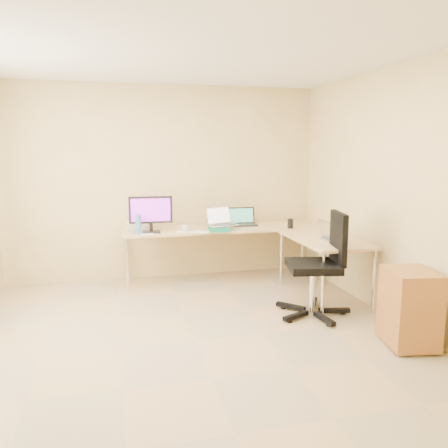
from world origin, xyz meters
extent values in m
plane|color=tan|center=(0.00, 0.00, 0.00)|extent=(4.50, 4.50, 0.00)
plane|color=white|center=(0.00, 0.00, 2.60)|extent=(4.50, 4.50, 0.00)
plane|color=#DEC084|center=(0.00, 2.25, 1.30)|extent=(4.50, 0.00, 4.50)
plane|color=#DEC084|center=(0.00, -2.25, 1.30)|extent=(4.50, 0.00, 4.50)
plane|color=#DEC084|center=(2.10, 0.00, 1.30)|extent=(0.00, 4.50, 4.50)
cube|color=tan|center=(0.72, 1.85, 0.36)|extent=(2.65, 0.70, 0.73)
cube|color=tan|center=(1.70, 0.85, 0.36)|extent=(0.70, 1.30, 0.73)
cube|color=black|center=(-0.24, 1.68, 0.96)|extent=(0.54, 0.19, 0.46)
cube|color=#117352|center=(0.61, 1.63, 0.76)|extent=(0.27, 0.35, 0.05)
cube|color=beige|center=(0.66, 1.64, 0.90)|extent=(0.45, 0.40, 0.24)
cube|color=black|center=(1.01, 1.93, 0.85)|extent=(0.39, 0.29, 0.24)
cube|color=white|center=(0.27, 1.57, 0.74)|extent=(0.39, 0.25, 0.02)
ellipsoid|color=white|center=(0.68, 1.55, 0.75)|extent=(0.10, 0.08, 0.03)
imported|color=silver|center=(0.17, 1.55, 0.78)|extent=(0.11, 0.11, 0.10)
cylinder|color=#BABABA|center=(0.22, 1.67, 0.74)|extent=(0.14, 0.14, 0.03)
cylinder|color=#426BAC|center=(-0.40, 1.60, 0.85)|extent=(0.08, 0.08, 0.24)
cube|color=silver|center=(-0.30, 1.72, 0.73)|extent=(0.30, 0.36, 0.01)
cube|color=white|center=(-0.40, 1.98, 0.77)|extent=(0.25, 0.20, 0.09)
cylinder|color=silver|center=(-0.40, 1.94, 0.87)|extent=(0.23, 0.23, 0.27)
cylinder|color=black|center=(1.56, 1.55, 0.79)|extent=(0.08, 0.08, 0.13)
cube|color=#BBBBBB|center=(1.74, 0.74, 0.82)|extent=(0.31, 0.26, 0.19)
cube|color=black|center=(1.33, 0.36, 0.50)|extent=(0.79, 0.79, 1.12)
cube|color=#995E41|center=(1.85, -0.56, 0.36)|extent=(0.48, 0.55, 0.68)
camera|label=1|loc=(-0.69, -3.92, 1.76)|focal=36.41mm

